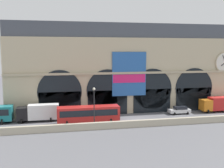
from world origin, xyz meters
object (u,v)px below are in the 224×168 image
object	(u,v)px
street_lamp_quayside	(94,102)
car_mideast	(180,110)
bus_midwest	(88,114)
box_truck_east	(218,104)
box_truck_west	(39,112)

from	to	relation	value
street_lamp_quayside	car_mideast	bearing A→B (deg)	19.68
bus_midwest	car_mideast	world-z (taller)	bus_midwest
box_truck_east	street_lamp_quayside	xyz separation A→B (m)	(-27.53, -6.91, 2.71)
box_truck_east	box_truck_west	bearing A→B (deg)	-179.49
box_truck_west	bus_midwest	xyz separation A→B (m)	(8.79, -3.45, 0.08)
car_mideast	box_truck_east	xyz separation A→B (m)	(8.91, 0.25, 0.90)
box_truck_west	car_mideast	size ratio (longest dim) A/B	1.70
box_truck_east	street_lamp_quayside	size ratio (longest dim) A/B	1.09
box_truck_west	bus_midwest	size ratio (longest dim) A/B	0.68
bus_midwest	street_lamp_quayside	xyz separation A→B (m)	(0.62, -3.12, 2.63)
bus_midwest	box_truck_east	bearing A→B (deg)	7.65
bus_midwest	car_mideast	size ratio (longest dim) A/B	2.50
box_truck_west	car_mideast	xyz separation A→B (m)	(28.03, 0.08, -0.90)
bus_midwest	street_lamp_quayside	bearing A→B (deg)	-78.82
box_truck_east	car_mideast	bearing A→B (deg)	-178.42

